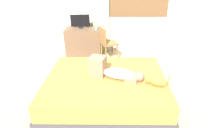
% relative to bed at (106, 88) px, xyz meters
% --- Properties ---
extents(ground_plane, '(16.00, 16.00, 0.00)m').
position_rel_bed_xyz_m(ground_plane, '(0.08, -0.05, -0.21)').
color(ground_plane, tan).
extents(bed, '(2.08, 1.68, 0.43)m').
position_rel_bed_xyz_m(bed, '(0.00, 0.00, 0.00)').
color(bed, '#38383D').
rests_on(bed, ground).
extents(person_lying, '(0.94, 0.48, 0.34)m').
position_rel_bed_xyz_m(person_lying, '(0.13, -0.00, 0.33)').
color(person_lying, '#CCB299').
rests_on(person_lying, bed).
extents(cat, '(0.35, 0.18, 0.21)m').
position_rel_bed_xyz_m(cat, '(0.81, -0.26, 0.29)').
color(cat, '#C67A2D').
rests_on(cat, bed).
extents(desk, '(0.90, 0.56, 0.74)m').
position_rel_bed_xyz_m(desk, '(-0.66, 1.92, 0.16)').
color(desk, brown).
rests_on(desk, ground).
extents(tv_monitor, '(0.48, 0.10, 0.35)m').
position_rel_bed_xyz_m(tv_monitor, '(-0.72, 1.92, 0.71)').
color(tv_monitor, black).
rests_on(tv_monitor, desk).
extents(cup, '(0.07, 0.07, 0.08)m').
position_rel_bed_xyz_m(cup, '(-0.31, 1.75, 0.57)').
color(cup, teal).
rests_on(cup, desk).
extents(chair_by_desk, '(0.50, 0.50, 0.86)m').
position_rel_bed_xyz_m(chair_by_desk, '(-0.05, 1.57, 0.30)').
color(chair_by_desk, brown).
rests_on(chair_by_desk, ground).
extents(curtain_left, '(0.44, 0.06, 2.53)m').
position_rel_bed_xyz_m(curtain_left, '(-0.22, 2.20, 1.05)').
color(curtain_left, '#ADCC75').
rests_on(curtain_left, ground).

